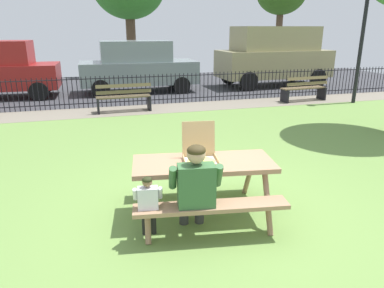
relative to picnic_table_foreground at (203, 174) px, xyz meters
name	(u,v)px	position (x,y,z in m)	size (l,w,h in m)	color
ground	(182,167)	(0.17, 1.80, -0.61)	(28.00, 11.32, 0.02)	olive
cobblestone_walkway	(143,110)	(0.17, 6.76, -0.60)	(28.00, 1.40, 0.01)	gray
street_asphalt	(127,87)	(0.17, 11.44, -0.60)	(28.00, 7.96, 0.01)	#38383D
picnic_table_foreground	(203,174)	(0.00, 0.00, 0.00)	(1.99, 1.72, 0.79)	#A37B5C
pizza_box_open	(200,154)	(-0.04, 0.03, 0.26)	(0.49, 0.53, 0.48)	tan
adult_at_table	(195,187)	(-0.25, -0.47, 0.06)	(0.63, 0.63, 1.19)	#373737
child_at_table	(148,202)	(-0.79, -0.42, -0.08)	(0.34, 0.34, 0.85)	black
iron_fence_streetside	(139,90)	(0.17, 7.46, -0.10)	(19.74, 0.03, 0.98)	black
park_bench_center	(124,98)	(-0.41, 6.62, -0.18)	(1.61, 0.52, 0.85)	brown
park_bench_right	(304,89)	(5.68, 6.62, -0.18)	(1.63, 0.60, 0.85)	brown
lamp_post_walkway	(365,19)	(7.15, 5.93, 2.06)	(0.28, 0.28, 4.39)	black
parked_car_far_left	(0,69)	(-4.36, 10.02, 0.41)	(3.96, 1.94, 1.98)	maroon
parked_car_left	(138,66)	(0.48, 10.02, 0.41)	(4.41, 1.93, 1.94)	gray
parked_car_center	(274,55)	(6.26, 10.02, 0.71)	(4.77, 2.21, 2.46)	#938B60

